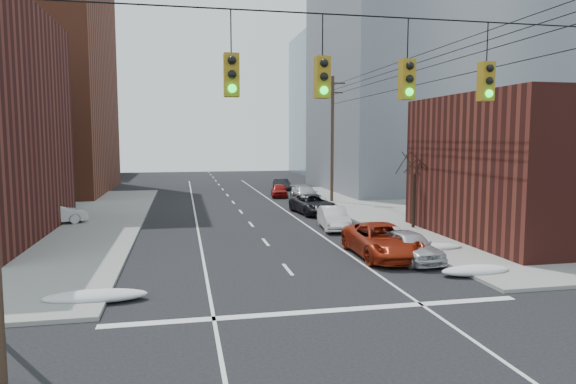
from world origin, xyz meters
name	(u,v)px	position (x,y,z in m)	size (l,w,h in m)	color
sidewalk_ne	(572,206)	(27.00, 27.00, 0.07)	(40.00, 40.00, 0.15)	gray
building_brick_far	(34,136)	(-26.00, 74.00, 6.00)	(22.00, 18.00, 12.00)	#4C1B17
building_office	(425,76)	(22.00, 44.00, 12.50)	(22.00, 20.00, 25.00)	gray
building_glass	(361,105)	(24.00, 70.00, 11.00)	(20.00, 18.00, 22.00)	gray
utility_pole_far	(332,137)	(8.50, 34.00, 5.78)	(2.20, 0.28, 11.00)	#473323
traffic_signals	(366,76)	(0.10, 2.97, 7.17)	(17.00, 0.42, 2.02)	black
bare_tree	(414,193)	(9.59, 20.00, 2.32)	(2.09, 2.20, 4.93)	black
snow_nw	(95,296)	(-7.40, 9.00, 0.21)	(3.50, 1.08, 0.42)	silver
snow_ne	(475,270)	(7.40, 9.50, 0.21)	(3.00, 1.08, 0.42)	silver
snow_east_far	(425,248)	(7.40, 14.00, 0.21)	(4.00, 1.08, 0.42)	silver
red_pickup	(382,241)	(4.90, 13.46, 0.79)	(2.61, 5.67, 1.57)	maroon
parked_car_a	(409,246)	(5.80, 12.40, 0.71)	(1.69, 4.20, 1.43)	silver
parked_car_b	(334,218)	(4.80, 21.14, 0.70)	(1.48, 4.25, 1.40)	silver
parked_car_c	(313,204)	(5.21, 27.80, 0.72)	(2.41, 5.22, 1.45)	black
parked_car_d	(305,194)	(6.30, 34.93, 0.71)	(1.98, 4.87, 1.41)	#AAAAAE
parked_car_e	(279,190)	(4.80, 39.42, 0.64)	(1.51, 3.75, 1.28)	maroon
parked_car_f	(282,184)	(6.40, 46.22, 0.61)	(1.30, 3.73, 1.23)	black
lot_car_a	(54,214)	(-12.53, 25.80, 0.81)	(1.39, 4.00, 1.32)	silver
lot_car_b	(24,210)	(-14.77, 27.46, 0.88)	(2.42, 5.25, 1.46)	#ABABAF
lot_car_d	(2,206)	(-16.77, 29.62, 0.93)	(1.85, 4.59, 1.56)	#A4A4A9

